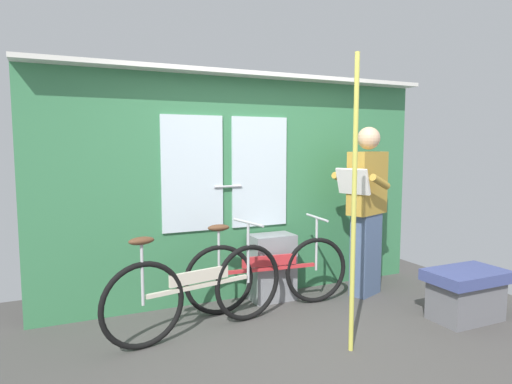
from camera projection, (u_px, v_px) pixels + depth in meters
ground_plane at (314, 352)px, 3.40m from camera, size 5.07×4.32×0.04m
train_door_wall at (244, 183)px, 4.49m from camera, size 4.07×0.28×2.25m
bicycle_near_door at (268, 272)px, 4.23m from camera, size 1.63×0.44×0.86m
bicycle_leaning_behind at (199, 290)px, 3.66m from camera, size 1.63×0.49×0.89m
passenger_reading_newspaper at (366, 207)px, 4.57m from camera, size 0.63×0.58×1.73m
trash_bin_by_wall at (272, 267)px, 4.48m from camera, size 0.44×0.28×0.66m
handrail_pole at (354, 206)px, 3.27m from camera, size 0.04×0.04×2.21m
bench_seat_corner at (466, 293)px, 3.96m from camera, size 0.70×0.44×0.45m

